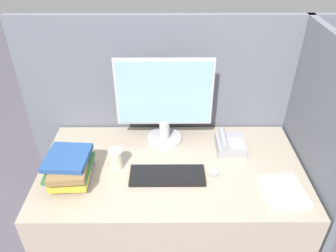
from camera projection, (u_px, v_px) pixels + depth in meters
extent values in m
cube|color=slate|center=(171.00, 125.00, 2.24)|extent=(1.90, 0.04, 1.49)
cube|color=slate|center=(306.00, 163.00, 1.91)|extent=(0.04, 0.86, 1.49)
cube|color=tan|center=(171.00, 211.00, 2.08)|extent=(1.50, 0.80, 0.75)
cylinder|color=#B7B7BC|center=(164.00, 138.00, 2.08)|extent=(0.22, 0.22, 0.02)
cylinder|color=#B7B7BC|center=(164.00, 129.00, 2.04)|extent=(0.06, 0.06, 0.12)
cube|color=#B7B7BC|center=(164.00, 93.00, 1.91)|extent=(0.57, 0.02, 0.42)
cube|color=#8CB7E5|center=(164.00, 93.00, 1.90)|extent=(0.54, 0.01, 0.40)
cube|color=black|center=(167.00, 175.00, 1.80)|extent=(0.41, 0.16, 0.02)
ellipsoid|color=silver|center=(214.00, 172.00, 1.81)|extent=(0.06, 0.05, 0.03)
cylinder|color=beige|center=(116.00, 159.00, 1.84)|extent=(0.07, 0.07, 0.11)
cylinder|color=white|center=(115.00, 151.00, 1.81)|extent=(0.08, 0.08, 0.01)
cube|color=slate|center=(72.00, 176.00, 1.79)|extent=(0.21, 0.24, 0.03)
cube|color=gold|center=(72.00, 171.00, 1.76)|extent=(0.21, 0.29, 0.04)
cube|color=#38723F|center=(70.00, 168.00, 1.74)|extent=(0.23, 0.25, 0.02)
cube|color=olive|center=(69.00, 164.00, 1.72)|extent=(0.21, 0.30, 0.04)
cube|color=#264C8C|center=(67.00, 158.00, 1.71)|extent=(0.23, 0.24, 0.03)
cube|color=#99999E|center=(230.00, 145.00, 1.99)|extent=(0.17, 0.18, 0.07)
cube|color=white|center=(235.00, 142.00, 1.95)|extent=(0.08, 0.08, 0.00)
cylinder|color=#99999E|center=(224.00, 138.00, 1.96)|extent=(0.04, 0.18, 0.04)
cube|color=white|center=(284.00, 191.00, 1.70)|extent=(0.23, 0.26, 0.02)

